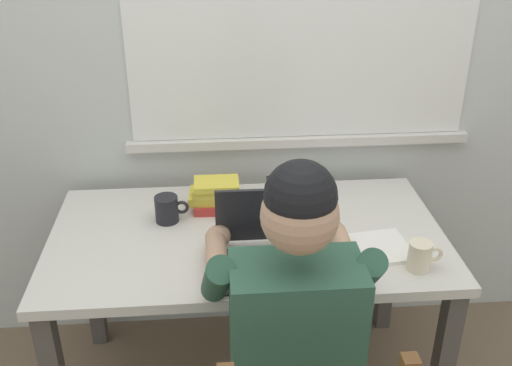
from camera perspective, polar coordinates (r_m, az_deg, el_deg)
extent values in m
cube|color=beige|center=(2.26, -1.76, 14.00)|extent=(6.00, 0.04, 2.60)
cube|color=white|center=(2.24, 4.61, 16.41)|extent=(1.31, 0.01, 1.00)
cube|color=beige|center=(2.39, 4.17, 4.07)|extent=(1.37, 0.06, 0.04)
cube|color=beige|center=(2.07, -0.86, -5.24)|extent=(1.36, 0.74, 0.03)
cube|color=#4C4742|center=(2.59, -15.55, -8.59)|extent=(0.06, 0.06, 0.69)
cube|color=#4C4742|center=(2.65, 12.62, -7.40)|extent=(0.06, 0.06, 0.69)
cube|color=#2D5642|center=(1.64, 3.75, -15.15)|extent=(0.34, 0.20, 0.50)
sphere|color=tan|center=(1.40, 4.23, -3.14)|extent=(0.19, 0.19, 0.19)
sphere|color=black|center=(1.38, 4.30, -1.26)|extent=(0.17, 0.17, 0.17)
cube|color=black|center=(1.46, 3.79, -0.33)|extent=(0.13, 0.10, 0.01)
cylinder|color=#38383D|center=(1.95, -0.07, -16.81)|extent=(0.13, 0.40, 0.13)
cylinder|color=#38383D|center=(1.96, 5.39, -16.44)|extent=(0.13, 0.40, 0.13)
cylinder|color=#2D5642|center=(1.60, -3.75, -9.28)|extent=(0.10, 0.25, 0.25)
cylinder|color=tan|center=(1.84, -3.82, -7.45)|extent=(0.07, 0.28, 0.07)
sphere|color=tan|center=(1.96, -3.62, -5.12)|extent=(0.08, 0.08, 0.08)
cylinder|color=#2D5642|center=(1.65, 10.45, -8.49)|extent=(0.10, 0.25, 0.25)
cylinder|color=tan|center=(1.88, 8.52, -6.83)|extent=(0.07, 0.28, 0.07)
sphere|color=tan|center=(2.00, 7.38, -4.62)|extent=(0.08, 0.08, 0.08)
cube|color=#232328|center=(1.87, 1.36, -8.28)|extent=(0.33, 0.23, 0.02)
cube|color=#38383D|center=(1.87, 1.36, -8.04)|extent=(0.29, 0.17, 0.00)
cube|color=#232328|center=(1.93, 0.97, -3.07)|extent=(0.33, 0.06, 0.22)
cube|color=#4C515B|center=(1.93, 0.97, -3.07)|extent=(0.29, 0.05, 0.18)
ellipsoid|color=#232328|center=(1.89, 10.50, -8.09)|extent=(0.06, 0.10, 0.03)
cylinder|color=beige|center=(1.93, 15.44, -6.79)|extent=(0.07, 0.07, 0.10)
torus|color=beige|center=(1.94, 16.82, -6.56)|extent=(0.05, 0.01, 0.05)
cylinder|color=black|center=(2.13, -8.59, -2.50)|extent=(0.08, 0.08, 0.10)
torus|color=black|center=(2.13, -7.16, -2.34)|extent=(0.05, 0.01, 0.05)
cube|color=#BC332D|center=(2.22, -3.74, -1.98)|extent=(0.17, 0.15, 0.03)
cube|color=gold|center=(2.20, -4.07, -1.25)|extent=(0.19, 0.13, 0.03)
cube|color=gold|center=(2.19, -3.89, -0.54)|extent=(0.18, 0.14, 0.03)
cube|color=gold|center=(2.16, -3.83, -0.08)|extent=(0.16, 0.11, 0.02)
cube|color=silver|center=(2.17, -1.22, -2.86)|extent=(0.22, 0.20, 0.01)
cube|color=white|center=(2.02, 11.81, -6.10)|extent=(0.22, 0.22, 0.01)
cube|color=#7A4293|center=(2.21, 3.81, -2.49)|extent=(0.15, 0.12, 0.00)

